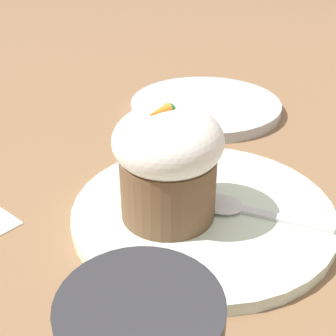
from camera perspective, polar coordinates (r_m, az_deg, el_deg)
The scene contains 5 objects.
ground_plane at distance 0.47m, azimuth 4.26°, elevation -6.01°, with size 4.00×4.00×0.00m, color #846042.
dessert_plate at distance 0.47m, azimuth 4.28°, elevation -5.38°, with size 0.26×0.26×0.01m.
carrot_cake at distance 0.42m, azimuth -0.00°, elevation 0.79°, with size 0.10×0.10×0.11m.
spoon at distance 0.46m, azimuth 8.32°, elevation -4.79°, with size 0.09×0.12×0.01m.
side_plate at distance 0.70m, azimuth 4.59°, elevation 7.54°, with size 0.22×0.22×0.02m.
Camera 1 is at (0.26, 0.28, 0.28)m, focal length 50.00 mm.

